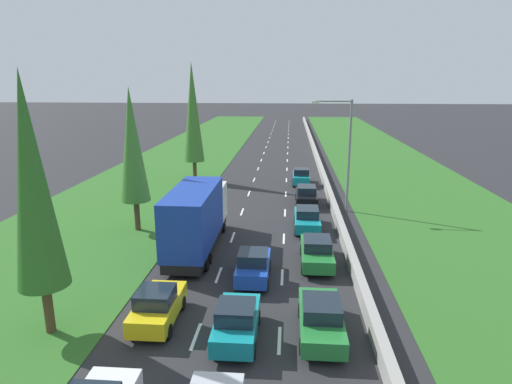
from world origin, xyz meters
TOP-DOWN VIEW (x-y plane):
  - ground_plane at (0.00, 60.00)m, footprint 300.00×300.00m
  - grass_verge_left at (-12.65, 60.00)m, footprint 14.00×140.00m
  - grass_verge_right at (14.35, 60.00)m, footprint 14.00×140.00m
  - median_barrier at (5.70, 60.00)m, footprint 0.44×120.00m
  - lane_markings at (0.00, 60.00)m, footprint 3.64×116.00m
  - green_sedan_right_lane at (3.46, 15.50)m, footprint 1.82×4.50m
  - green_sedan_right_lane_third at (3.70, 22.89)m, footprint 1.82×4.50m
  - teal_hatchback_centre_lane at (-0.01, 14.90)m, footprint 1.74×3.90m
  - yellow_hatchback_left_lane at (-3.61, 15.92)m, footprint 1.74×3.90m
  - teal_sedan_right_lane at (3.37, 29.06)m, footprint 1.82×4.50m
  - blue_box_truck_left_lane at (-3.64, 24.55)m, footprint 2.46×9.40m
  - black_sedan_right_lane at (3.55, 35.75)m, footprint 1.82×4.50m
  - blue_hatchback_centre_lane at (0.21, 20.54)m, footprint 1.74×3.90m
  - teal_hatchback_right_lane at (3.26, 43.13)m, footprint 1.74×3.90m
  - poplar_tree_nearest at (-7.96, 14.88)m, footprint 2.07×2.07m
  - poplar_tree_second at (-8.70, 27.98)m, footprint 2.05×2.05m
  - poplar_tree_third at (-7.94, 43.75)m, footprint 2.11×2.11m
  - street_light_mast at (6.40, 33.83)m, footprint 3.20×0.28m

SIDE VIEW (x-z plane):
  - ground_plane at x=0.00m, z-range 0.00..0.00m
  - lane_markings at x=0.00m, z-range 0.00..0.01m
  - grass_verge_left at x=-12.65m, z-range 0.00..0.04m
  - grass_verge_right at x=14.35m, z-range 0.00..0.04m
  - median_barrier at x=5.70m, z-range 0.00..0.85m
  - green_sedan_right_lane at x=3.46m, z-range -0.01..1.63m
  - green_sedan_right_lane_third at x=3.70m, z-range -0.01..1.63m
  - teal_sedan_right_lane at x=3.37m, z-range -0.01..1.63m
  - black_sedan_right_lane at x=3.55m, z-range -0.01..1.63m
  - teal_hatchback_centre_lane at x=-0.01m, z-range -0.02..1.70m
  - yellow_hatchback_left_lane at x=-3.61m, z-range -0.02..1.70m
  - blue_hatchback_centre_lane at x=0.21m, z-range -0.02..1.70m
  - teal_hatchback_right_lane at x=3.26m, z-range -0.02..1.70m
  - blue_box_truck_left_lane at x=-3.64m, z-range 0.09..4.27m
  - street_light_mast at x=6.40m, z-range 0.73..9.73m
  - poplar_tree_second at x=-8.70m, z-range 1.05..11.12m
  - poplar_tree_nearest at x=-7.96m, z-range 1.05..11.96m
  - poplar_tree_third at x=-7.94m, z-range 1.05..13.37m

